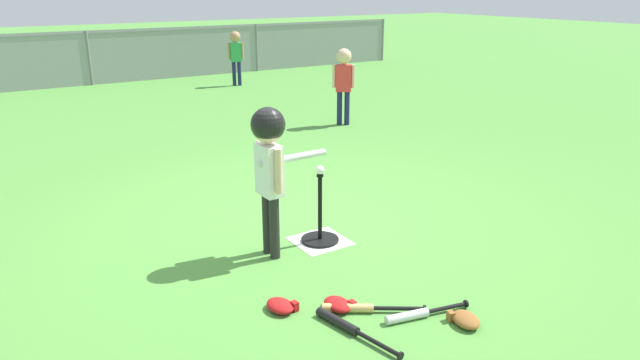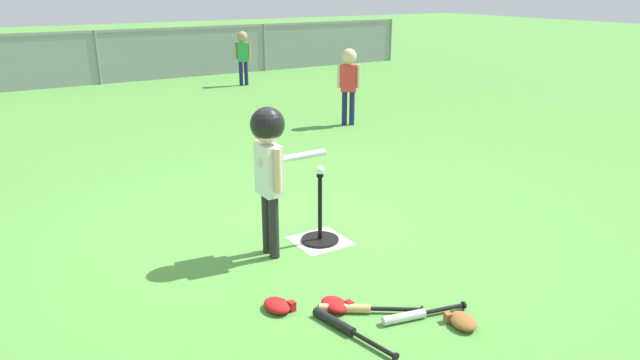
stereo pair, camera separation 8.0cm
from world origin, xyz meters
name	(u,v)px [view 2 (the right image)]	position (x,y,z in m)	size (l,w,h in m)	color
ground_plane	(311,220)	(0.00, 0.00, 0.00)	(60.00, 60.00, 0.00)	#51933D
home_plate	(320,241)	(-0.17, -0.45, 0.00)	(0.44, 0.44, 0.01)	white
batting_tee	(320,231)	(-0.17, -0.45, 0.09)	(0.32, 0.32, 0.60)	black
baseball_on_tee	(320,170)	(-0.17, -0.45, 0.64)	(0.07, 0.07, 0.07)	white
batter_child	(269,152)	(-0.64, -0.46, 0.86)	(0.64, 0.35, 1.21)	#262626
fielder_near_right	(243,51)	(2.63, 7.25, 0.73)	(0.32, 0.23, 1.14)	#191E4C
fielder_deep_right	(349,76)	(2.45, 2.99, 0.75)	(0.29, 0.25, 1.17)	#191E4C
spare_bat_silver	(413,315)	(-0.29, -1.80, 0.03)	(0.60, 0.18, 0.06)	silver
spare_bat_wood	(356,308)	(-0.56, -1.53, 0.03)	(0.60, 0.43, 0.06)	#DBB266
spare_bat_black	(342,326)	(-0.76, -1.66, 0.03)	(0.19, 0.68, 0.06)	black
glove_by_plate	(462,321)	(-0.07, -2.02, 0.04)	(0.21, 0.26, 0.07)	brown
glove_near_bats	(335,304)	(-0.66, -1.43, 0.04)	(0.19, 0.23, 0.07)	#B21919
glove_tossed_aside	(278,305)	(-0.99, -1.23, 0.04)	(0.20, 0.24, 0.07)	#B21919
outfield_fence	(97,56)	(0.00, 9.01, 0.62)	(16.06, 0.06, 1.15)	slate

